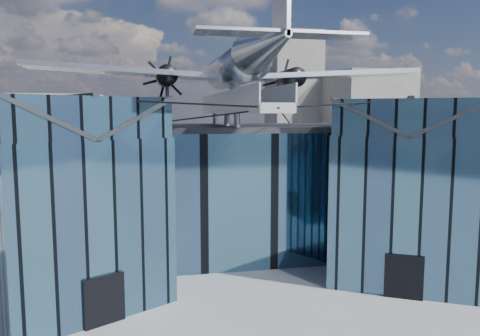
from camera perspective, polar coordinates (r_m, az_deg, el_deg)
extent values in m
plane|color=gray|center=(31.13, 0.77, -13.71)|extent=(120.00, 120.00, 0.00)
cube|color=#3F6481|center=(38.50, -2.11, -2.44)|extent=(28.00, 14.00, 9.50)
cube|color=#222529|center=(38.04, -2.14, 4.94)|extent=(28.00, 14.00, 0.40)
cube|color=#3F6481|center=(28.47, -19.99, -6.09)|extent=(11.79, 11.43, 9.50)
cube|color=#3F6481|center=(27.82, -20.46, 5.76)|extent=(11.56, 11.20, 2.20)
cube|color=#222529|center=(27.08, -24.92, 5.55)|extent=(7.98, 9.23, 2.40)
cube|color=#222529|center=(28.71, -16.26, 5.93)|extent=(7.98, 9.23, 2.40)
cube|color=#222529|center=(27.83, -20.56, 8.13)|extent=(4.30, 7.10, 0.18)
cube|color=black|center=(25.90, -16.23, -15.21)|extent=(2.03, 1.32, 2.60)
cube|color=black|center=(30.36, -12.05, -5.05)|extent=(0.34, 0.34, 9.50)
cube|color=#3F6481|center=(32.79, 19.46, -4.42)|extent=(11.79, 11.43, 9.50)
cube|color=#3F6481|center=(32.22, 19.86, 5.85)|extent=(11.56, 11.20, 2.20)
cube|color=#222529|center=(32.24, 15.84, 5.99)|extent=(7.98, 9.23, 2.40)
cube|color=#222529|center=(32.35, 23.86, 5.68)|extent=(7.98, 9.23, 2.40)
cube|color=#222529|center=(32.23, 19.94, 7.89)|extent=(4.30, 7.10, 0.18)
cube|color=black|center=(29.74, 19.33, -12.43)|extent=(2.03, 1.32, 2.60)
cube|color=black|center=(32.99, 11.60, -4.11)|extent=(0.34, 0.34, 9.50)
cube|color=#91979D|center=(32.61, -0.54, 7.12)|extent=(1.80, 21.00, 0.50)
cube|color=#91979D|center=(32.46, -2.11, 8.27)|extent=(0.08, 21.00, 1.10)
cube|color=#91979D|center=(32.81, 1.02, 8.25)|extent=(0.08, 21.00, 1.10)
cylinder|color=#91979D|center=(41.97, -3.05, 6.09)|extent=(0.44, 0.44, 1.35)
cylinder|color=#91979D|center=(36.05, -1.62, 6.00)|extent=(0.44, 0.44, 1.35)
cylinder|color=#91979D|center=(32.12, -0.36, 5.93)|extent=(0.44, 0.44, 1.35)
cylinder|color=#91979D|center=(33.12, -0.71, 8.76)|extent=(0.70, 0.70, 1.40)
cylinder|color=black|center=(24.53, -9.31, 7.89)|extent=(10.55, 6.08, 0.69)
cylinder|color=black|center=(27.09, 13.69, 7.67)|extent=(10.55, 6.08, 0.69)
cylinder|color=black|center=(30.18, -5.42, 6.09)|extent=(6.09, 17.04, 1.19)
cylinder|color=black|center=(31.41, 5.59, 6.11)|extent=(6.09, 17.04, 1.19)
cylinder|color=#ACB1B9|center=(33.25, -0.71, 12.12)|extent=(2.50, 11.00, 2.50)
sphere|color=#ACB1B9|center=(38.65, -2.29, 11.35)|extent=(2.50, 2.50, 2.50)
cube|color=black|center=(37.73, -2.04, 12.51)|extent=(1.60, 1.40, 0.50)
cone|color=#ACB1B9|center=(24.57, 3.41, 14.76)|extent=(2.50, 7.00, 2.50)
cube|color=#ACB1B9|center=(22.69, 5.04, 19.54)|extent=(0.18, 2.40, 3.40)
cube|color=#ACB1B9|center=(22.51, 4.93, 16.01)|extent=(8.00, 1.80, 0.14)
cube|color=#ACB1B9|center=(33.63, -13.08, 11.38)|extent=(14.00, 3.20, 1.08)
cylinder|color=black|center=(34.24, -8.96, 10.96)|extent=(1.44, 3.20, 1.44)
cone|color=black|center=(36.03, -9.10, 10.74)|extent=(0.70, 0.70, 0.70)
cube|color=black|center=(36.18, -9.11, 10.72)|extent=(1.05, 0.06, 3.33)
cube|color=black|center=(36.18, -9.11, 10.72)|extent=(2.53, 0.06, 2.53)
cube|color=black|center=(36.18, -9.11, 10.72)|extent=(3.33, 0.06, 1.05)
cylinder|color=black|center=(33.57, -8.87, 8.95)|extent=(0.24, 0.24, 1.75)
cube|color=#ACB1B9|center=(36.15, 10.15, 11.10)|extent=(14.00, 3.20, 1.08)
cylinder|color=black|center=(35.89, 6.15, 10.80)|extent=(1.44, 3.20, 1.44)
cone|color=black|center=(37.61, 5.30, 10.62)|extent=(0.70, 0.70, 0.70)
cube|color=black|center=(37.75, 5.23, 10.60)|extent=(1.05, 0.06, 3.33)
cube|color=black|center=(37.75, 5.23, 10.60)|extent=(2.53, 0.06, 2.53)
cube|color=black|center=(37.75, 5.23, 10.60)|extent=(3.33, 0.06, 1.05)
cylinder|color=black|center=(35.25, 6.43, 8.88)|extent=(0.24, 0.24, 1.75)
cube|color=slate|center=(85.57, 14.99, 5.20)|extent=(12.00, 14.00, 18.00)
cube|color=slate|center=(84.70, -21.01, 3.62)|extent=(14.00, 10.00, 14.00)
cube|color=slate|center=(91.03, 6.51, 7.97)|extent=(9.00, 9.00, 26.00)
cylinder|color=#312313|center=(42.60, 25.47, -6.76)|extent=(0.44, 0.44, 2.85)
sphere|color=#254719|center=(42.11, 25.65, -3.39)|extent=(4.20, 4.20, 3.73)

